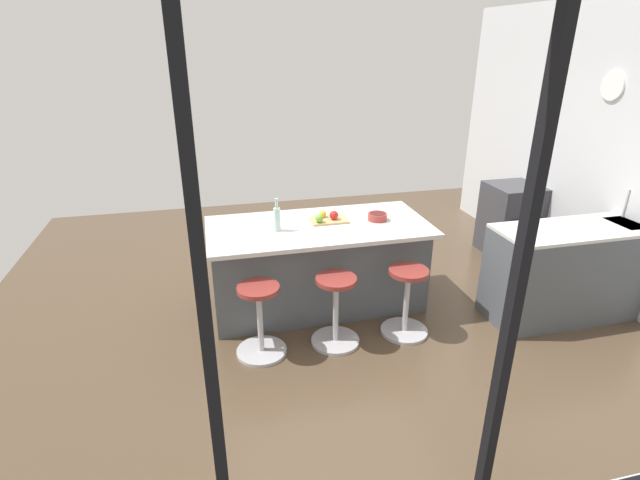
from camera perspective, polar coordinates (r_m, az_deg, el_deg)
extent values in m
plane|color=brown|center=(4.97, 2.73, -8.03)|extent=(7.28, 7.28, 0.00)
cube|color=black|center=(2.25, 22.05, -7.98)|extent=(0.05, 0.06, 2.66)
cube|color=black|center=(1.88, -13.13, -13.18)|extent=(0.05, 0.06, 2.66)
cube|color=silver|center=(5.84, 30.84, 9.15)|extent=(0.12, 5.11, 2.97)
cylinder|color=white|center=(5.71, 31.66, 15.43)|extent=(0.03, 0.28, 0.28)
cube|color=#4C5156|center=(5.47, 30.42, -3.08)|extent=(2.26, 0.60, 0.90)
cube|color=silver|center=(5.31, 31.40, 1.46)|extent=(2.26, 0.60, 0.03)
cube|color=#38383D|center=(5.52, 33.41, 1.24)|extent=(0.44, 0.36, 0.12)
cylinder|color=#B7B7BC|center=(5.56, 32.78, 3.71)|extent=(0.02, 0.02, 0.28)
cube|color=#38383D|center=(6.51, 21.81, 2.31)|extent=(0.60, 0.60, 0.90)
cube|color=black|center=(6.29, 23.28, 0.97)|extent=(0.44, 0.01, 0.32)
cube|color=#4C5156|center=(4.81, -0.28, -3.26)|extent=(2.07, 0.82, 0.87)
cube|color=silver|center=(4.58, -0.15, 1.57)|extent=(2.13, 1.02, 0.04)
cylinder|color=#B7B7BC|center=(4.64, 10.03, -10.65)|extent=(0.44, 0.44, 0.03)
cylinder|color=#B7B7BC|center=(4.48, 10.29, -7.39)|extent=(0.05, 0.05, 0.60)
cylinder|color=maroon|center=(4.33, 10.58, -3.73)|extent=(0.36, 0.36, 0.04)
cylinder|color=#B7B7BC|center=(4.44, 1.84, -11.93)|extent=(0.44, 0.44, 0.03)
cylinder|color=#B7B7BC|center=(4.27, 1.89, -8.58)|extent=(0.05, 0.05, 0.60)
cylinder|color=maroon|center=(4.12, 1.95, -4.78)|extent=(0.36, 0.36, 0.04)
cylinder|color=#B7B7BC|center=(4.34, -6.99, -13.04)|extent=(0.44, 0.44, 0.03)
cylinder|color=#B7B7BC|center=(4.17, -7.19, -9.64)|extent=(0.05, 0.05, 0.60)
cylinder|color=maroon|center=(4.01, -7.41, -5.78)|extent=(0.36, 0.36, 0.04)
cube|color=tan|center=(4.68, 1.07, 2.41)|extent=(0.36, 0.24, 0.02)
sphere|color=gold|center=(4.71, 0.31, 3.16)|extent=(0.07, 0.07, 0.07)
sphere|color=#609E2D|center=(4.57, -0.08, 2.59)|extent=(0.08, 0.08, 0.08)
sphere|color=red|center=(4.65, 1.67, 2.99)|extent=(0.09, 0.09, 0.09)
cylinder|color=silver|center=(4.42, -5.16, 2.46)|extent=(0.06, 0.06, 0.22)
cylinder|color=silver|center=(4.37, -5.23, 4.30)|extent=(0.03, 0.03, 0.08)
cylinder|color=#B7B7BC|center=(4.36, -5.25, 4.86)|extent=(0.03, 0.03, 0.02)
cylinder|color=#993833|center=(4.73, 6.89, 2.78)|extent=(0.19, 0.19, 0.07)
cylinder|color=#4C1C19|center=(4.72, 6.90, 2.95)|extent=(0.15, 0.15, 0.04)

